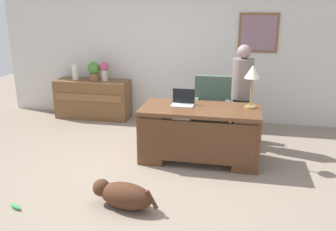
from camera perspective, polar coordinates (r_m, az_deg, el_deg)
name	(u,v)px	position (r m, az deg, el deg)	size (l,w,h in m)	color
ground_plane	(143,174)	(4.96, -3.99, -9.12)	(12.00, 12.00, 0.00)	gray
back_wall	(178,49)	(7.03, 1.54, 10.38)	(7.00, 0.16, 2.70)	silver
desk	(200,133)	(5.23, 4.97, -2.67)	(1.67, 0.80, 0.79)	brown
credenza	(93,99)	(7.34, -11.65, 2.56)	(1.45, 0.50, 0.75)	brown
armchair	(211,111)	(6.07, 6.81, 0.63)	(0.60, 0.59, 1.04)	#475B4C
person_standing	(242,95)	(5.80, 11.45, 3.18)	(0.32, 0.32, 1.60)	#262323
dog_lying	(123,195)	(4.18, -7.04, -12.23)	(0.80, 0.41, 0.30)	#472819
laptop	(183,101)	(5.24, 2.37, 2.26)	(0.32, 0.22, 0.22)	#B2B5BA
desk_lamp	(253,74)	(5.14, 13.10, 6.28)	(0.22, 0.22, 0.60)	#9E8447
vase_with_flowers	(104,70)	(7.12, -9.94, 7.05)	(0.17, 0.17, 0.37)	beige
vase_empty	(75,72)	(7.37, -14.35, 6.63)	(0.12, 0.12, 0.31)	silver
potted_plant	(94,70)	(7.20, -11.50, 6.94)	(0.24, 0.24, 0.36)	brown
dog_toy_bone	(15,207)	(4.52, -22.79, -13.01)	(0.18, 0.05, 0.05)	green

